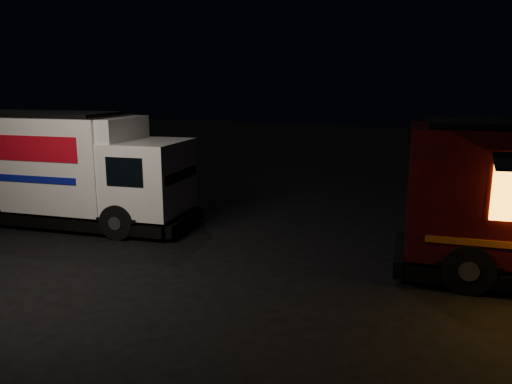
{
  "coord_description": "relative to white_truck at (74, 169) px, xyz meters",
  "views": [
    {
      "loc": [
        6.12,
        -10.12,
        4.08
      ],
      "look_at": [
        0.38,
        2.0,
        1.19
      ],
      "focal_mm": 35.0,
      "sensor_mm": 36.0,
      "label": 1
    }
  ],
  "objects": [
    {
      "name": "ground",
      "position": [
        4.97,
        -0.69,
        -1.65
      ],
      "size": [
        80.0,
        80.0,
        0.0
      ],
      "primitive_type": "plane",
      "color": "black",
      "rests_on": "ground"
    },
    {
      "name": "white_truck",
      "position": [
        0.0,
        0.0,
        0.0
      ],
      "size": [
        7.59,
        3.64,
        3.3
      ],
      "primitive_type": null,
      "rotation": [
        0.0,
        0.0,
        0.16
      ],
      "color": "white",
      "rests_on": "ground"
    }
  ]
}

